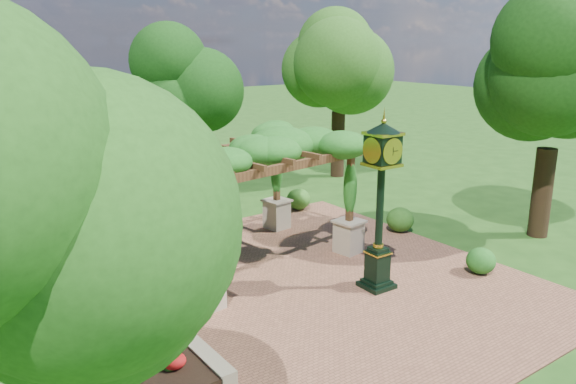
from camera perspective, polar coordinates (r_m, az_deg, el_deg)
ground at (r=15.01m, az=5.70°, el=-10.18°), size 120.00×120.00×0.00m
brick_plaza at (r=15.69m, az=3.25°, el=-8.88°), size 10.00×12.00×0.04m
border_wall at (r=13.05m, az=-11.60°, el=-13.54°), size 0.35×5.00×0.40m
flower_bed at (r=12.78m, az=-15.38°, el=-14.56°), size 1.50×5.00×0.36m
pedestal_clock at (r=14.47m, az=9.40°, el=0.09°), size 0.91×0.91×4.50m
pergola at (r=16.00m, az=-4.28°, el=3.71°), size 6.78×4.80×3.95m
sundial at (r=20.09m, az=-8.66°, el=-2.41°), size 0.52×0.52×0.92m
shrub_front at (r=16.80m, az=19.01°, el=-6.62°), size 0.86×0.86×0.74m
shrub_mid at (r=19.65m, az=11.32°, el=-2.76°), size 1.16×1.16×0.84m
shrub_back at (r=21.77m, az=1.08°, el=-0.72°), size 1.20×1.20×0.83m
tree_north at (r=26.11m, az=-10.66°, el=11.12°), size 3.82×3.82×6.83m
tree_east_far at (r=26.83m, az=5.27°, el=13.24°), size 3.81×3.81×8.10m
tree_east_near at (r=19.93m, az=25.60°, el=10.53°), size 3.71×3.71×7.75m
tree_southwest at (r=7.43m, az=-25.84°, el=-2.99°), size 3.37×3.37×6.24m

